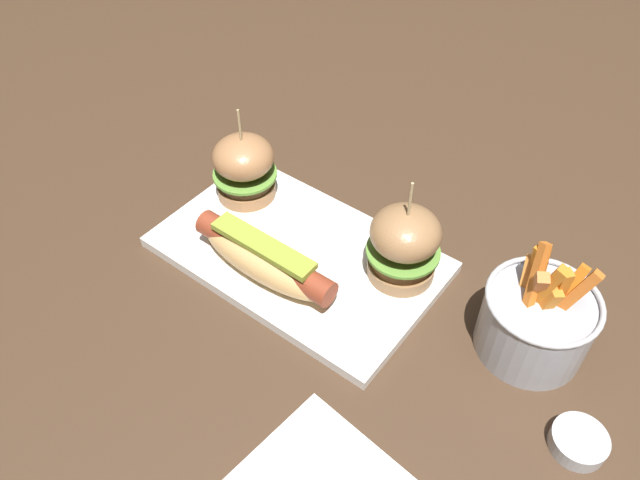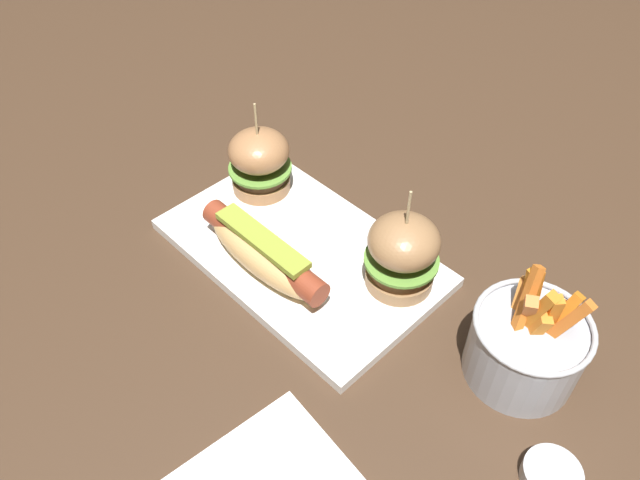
% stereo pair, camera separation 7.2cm
% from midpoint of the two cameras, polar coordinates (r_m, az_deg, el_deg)
% --- Properties ---
extents(ground_plane, '(3.00, 3.00, 0.00)m').
position_cam_midpoint_polar(ground_plane, '(0.78, -4.69, -1.81)').
color(ground_plane, '#422D1E').
extents(platter_main, '(0.35, 0.21, 0.01)m').
position_cam_midpoint_polar(platter_main, '(0.77, -4.72, -1.46)').
color(platter_main, white).
rests_on(platter_main, ground).
extents(hot_dog, '(0.19, 0.06, 0.05)m').
position_cam_midpoint_polar(hot_dog, '(0.73, -8.06, -1.84)').
color(hot_dog, tan).
rests_on(hot_dog, platter_main).
extents(slider_left, '(0.09, 0.09, 0.13)m').
position_cam_midpoint_polar(slider_left, '(0.82, -9.57, 6.57)').
color(slider_left, '#A57147').
rests_on(slider_left, platter_main).
extents(slider_right, '(0.09, 0.09, 0.14)m').
position_cam_midpoint_polar(slider_right, '(0.71, 4.93, -0.55)').
color(slider_right, '#9A6F47').
rests_on(slider_right, platter_main).
extents(fries_bucket, '(0.12, 0.12, 0.14)m').
position_cam_midpoint_polar(fries_bucket, '(0.68, 16.62, -7.31)').
color(fries_bucket, '#A8AAB2').
rests_on(fries_bucket, ground).
extents(sauce_ramekin, '(0.05, 0.05, 0.02)m').
position_cam_midpoint_polar(sauce_ramekin, '(0.66, 19.92, -17.37)').
color(sauce_ramekin, '#B7BABF').
rests_on(sauce_ramekin, ground).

